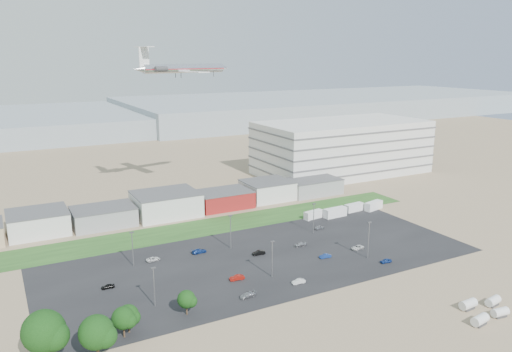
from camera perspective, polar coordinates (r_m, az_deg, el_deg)
ground at (r=123.34m, az=3.20°, el=-13.05°), size 700.00×700.00×0.00m
parking_lot at (r=141.33m, az=0.69°, el=-9.43°), size 120.00×50.00×0.01m
grass_strip at (r=166.39m, az=-6.18°, el=-5.90°), size 160.00×16.00×0.02m
hills_backdrop at (r=423.53m, az=-14.66°, el=6.24°), size 700.00×200.00×9.00m
building_row at (r=177.46m, az=-13.64°, el=-3.61°), size 170.00×20.00×8.00m
parking_garage at (r=243.66m, az=9.77°, el=3.26°), size 80.00×40.00×25.00m
storage_tank_nw at (r=124.39m, az=23.09°, el=-13.32°), size 4.20×2.27×2.46m
storage_tank_ne at (r=128.28m, az=25.46°, el=-12.76°), size 4.12×2.51×2.32m
storage_tank_sw at (r=118.83m, az=24.22°, el=-14.74°), size 4.32×2.59×2.44m
storage_tank_se at (r=123.98m, az=26.12°, el=-13.79°), size 3.92×2.30×2.24m
box_trailer_a at (r=175.42m, az=6.59°, el=-4.41°), size 7.59×3.46×2.74m
box_trailer_b at (r=178.04m, az=9.04°, el=-4.14°), size 8.70×3.07×3.22m
box_trailer_c at (r=185.64m, az=11.14°, el=-3.55°), size 7.77×3.09×2.84m
box_trailer_d at (r=189.13m, az=13.29°, el=-3.31°), size 8.44×4.42×3.03m
tree_far_left at (r=101.54m, az=-23.06°, el=-16.44°), size 8.33×8.33×12.49m
tree_left at (r=100.44m, az=-17.77°, el=-17.00°), size 6.92×6.92×10.38m
tree_mid at (r=107.11m, az=-14.92°, el=-15.66°), size 4.96×4.96×7.43m
tree_right at (r=108.58m, az=-14.39°, el=-15.36°), size 4.61×4.61×6.91m
tree_near at (r=112.95m, az=-7.96°, el=-13.98°), size 4.29×4.29×6.43m
lightpole_front_l at (r=116.78m, az=-11.57°, el=-12.33°), size 1.12×0.46×9.48m
lightpole_front_m at (r=128.71m, az=1.85°, el=-9.47°), size 1.14×0.48×9.73m
lightpole_front_r at (r=143.30m, az=12.73°, el=-7.16°), size 1.25×0.52×10.62m
lightpole_back_l at (r=138.79m, az=-13.92°, el=-8.13°), size 1.14×0.48×9.70m
lightpole_back_m at (r=146.90m, az=-2.92°, el=-6.41°), size 1.20×0.50×10.17m
lightpole_back_r at (r=160.26m, az=6.60°, el=-4.83°), size 1.15×0.48×9.79m
airliner at (r=195.84m, az=-8.17°, el=12.09°), size 47.72×37.43×12.55m
parked_car_0 at (r=150.59m, az=11.52°, el=-8.01°), size 4.12×2.21×1.10m
parked_car_1 at (r=142.95m, az=7.91°, el=-9.05°), size 3.53×1.54×1.13m
parked_car_2 at (r=143.05m, az=14.61°, el=-9.36°), size 3.40×1.69×1.11m
parked_car_3 at (r=120.30m, az=-0.95°, el=-13.43°), size 4.30×2.21×1.19m
parked_car_4 at (r=128.71m, az=-2.20°, el=-11.53°), size 3.96×1.68×1.27m
parked_car_5 at (r=129.55m, az=-16.57°, el=-12.00°), size 3.20×1.35×1.08m
parked_car_6 at (r=145.79m, az=-6.52°, el=-8.52°), size 4.37×1.88×1.25m
parked_car_7 at (r=143.70m, az=0.32°, el=-8.76°), size 3.83×1.49×1.24m
parked_car_8 at (r=165.33m, az=7.23°, el=-5.85°), size 3.57×1.80×1.17m
parked_car_9 at (r=142.52m, az=-11.68°, el=-9.29°), size 4.06×2.15×1.09m
parked_car_10 at (r=112.92m, az=-14.51°, el=-15.80°), size 4.46×1.93×1.28m
parked_car_12 at (r=150.50m, az=5.09°, el=-7.79°), size 3.85×1.61×1.11m
parked_car_13 at (r=127.25m, az=4.89°, el=-11.91°), size 3.55×1.37×1.15m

